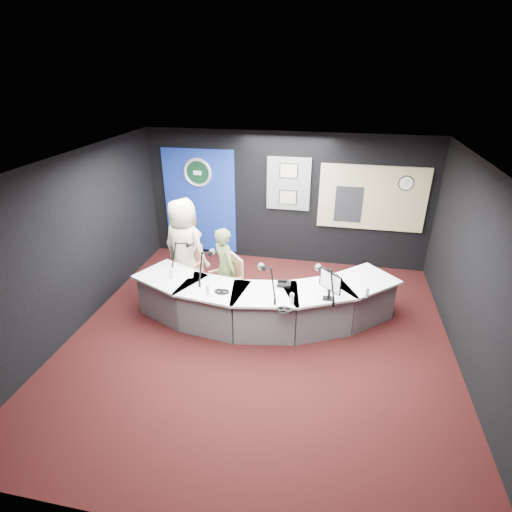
% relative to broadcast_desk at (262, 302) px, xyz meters
% --- Properties ---
extents(ground, '(6.00, 6.00, 0.00)m').
position_rel_broadcast_desk_xyz_m(ground, '(0.05, -0.55, -0.38)').
color(ground, black).
rests_on(ground, ground).
extents(ceiling, '(6.00, 6.00, 0.02)m').
position_rel_broadcast_desk_xyz_m(ceiling, '(0.05, -0.55, 2.42)').
color(ceiling, silver).
rests_on(ceiling, ground).
extents(wall_back, '(6.00, 0.02, 2.80)m').
position_rel_broadcast_desk_xyz_m(wall_back, '(0.05, 2.45, 1.02)').
color(wall_back, black).
rests_on(wall_back, ground).
extents(wall_front, '(6.00, 0.02, 2.80)m').
position_rel_broadcast_desk_xyz_m(wall_front, '(0.05, -3.55, 1.02)').
color(wall_front, black).
rests_on(wall_front, ground).
extents(wall_left, '(0.02, 6.00, 2.80)m').
position_rel_broadcast_desk_xyz_m(wall_left, '(-2.95, -0.55, 1.02)').
color(wall_left, black).
rests_on(wall_left, ground).
extents(wall_right, '(0.02, 6.00, 2.80)m').
position_rel_broadcast_desk_xyz_m(wall_right, '(3.05, -0.55, 1.02)').
color(wall_right, black).
rests_on(wall_right, ground).
extents(broadcast_desk, '(4.50, 1.90, 0.75)m').
position_rel_broadcast_desk_xyz_m(broadcast_desk, '(0.00, 0.00, 0.00)').
color(broadcast_desk, silver).
rests_on(broadcast_desk, ground).
extents(backdrop_panel, '(1.60, 0.05, 2.30)m').
position_rel_broadcast_desk_xyz_m(backdrop_panel, '(-1.85, 2.42, 0.88)').
color(backdrop_panel, navy).
rests_on(backdrop_panel, wall_back).
extents(agency_seal, '(0.63, 0.07, 0.63)m').
position_rel_broadcast_desk_xyz_m(agency_seal, '(-1.85, 2.38, 1.52)').
color(agency_seal, silver).
rests_on(agency_seal, backdrop_panel).
extents(seal_center, '(0.48, 0.01, 0.48)m').
position_rel_broadcast_desk_xyz_m(seal_center, '(-1.85, 2.38, 1.52)').
color(seal_center, black).
rests_on(seal_center, backdrop_panel).
extents(pinboard, '(0.90, 0.04, 1.10)m').
position_rel_broadcast_desk_xyz_m(pinboard, '(0.10, 2.42, 1.38)').
color(pinboard, slate).
rests_on(pinboard, wall_back).
extents(framed_photo_upper, '(0.34, 0.02, 0.27)m').
position_rel_broadcast_desk_xyz_m(framed_photo_upper, '(0.10, 2.39, 1.65)').
color(framed_photo_upper, gray).
rests_on(framed_photo_upper, pinboard).
extents(framed_photo_lower, '(0.34, 0.02, 0.27)m').
position_rel_broadcast_desk_xyz_m(framed_photo_lower, '(0.10, 2.39, 1.09)').
color(framed_photo_lower, gray).
rests_on(framed_photo_lower, pinboard).
extents(booth_window_frame, '(2.12, 0.06, 1.32)m').
position_rel_broadcast_desk_xyz_m(booth_window_frame, '(1.80, 2.42, 1.18)').
color(booth_window_frame, tan).
rests_on(booth_window_frame, wall_back).
extents(booth_glow, '(2.00, 0.02, 1.20)m').
position_rel_broadcast_desk_xyz_m(booth_glow, '(1.80, 2.41, 1.18)').
color(booth_glow, '#DAB68A').
rests_on(booth_glow, booth_window_frame).
extents(equipment_rack, '(0.55, 0.02, 0.75)m').
position_rel_broadcast_desk_xyz_m(equipment_rack, '(1.35, 2.39, 1.03)').
color(equipment_rack, black).
rests_on(equipment_rack, booth_window_frame).
extents(wall_clock, '(0.28, 0.01, 0.28)m').
position_rel_broadcast_desk_xyz_m(wall_clock, '(2.40, 2.39, 1.52)').
color(wall_clock, white).
rests_on(wall_clock, booth_window_frame).
extents(armchair_left, '(0.65, 0.65, 0.96)m').
position_rel_broadcast_desk_xyz_m(armchair_left, '(-1.57, 0.64, 0.11)').
color(armchair_left, '#B67753').
rests_on(armchair_left, ground).
extents(armchair_right, '(0.84, 0.84, 1.06)m').
position_rel_broadcast_desk_xyz_m(armchair_right, '(-0.72, 0.33, 0.16)').
color(armchair_right, '#B67753').
rests_on(armchair_right, ground).
extents(draped_jacket, '(0.51, 0.21, 0.70)m').
position_rel_broadcast_desk_xyz_m(draped_jacket, '(-1.65, 0.89, 0.24)').
color(draped_jacket, slate).
rests_on(draped_jacket, armchair_left).
extents(person_man, '(1.06, 0.86, 1.88)m').
position_rel_broadcast_desk_xyz_m(person_man, '(-1.57, 0.64, 0.56)').
color(person_man, beige).
rests_on(person_man, ground).
extents(person_woman, '(0.65, 0.65, 1.52)m').
position_rel_broadcast_desk_xyz_m(person_woman, '(-0.72, 0.33, 0.39)').
color(person_woman, '#5B6C38').
rests_on(person_woman, ground).
extents(computer_monitor, '(0.35, 0.34, 0.31)m').
position_rel_broadcast_desk_xyz_m(computer_monitor, '(1.09, -0.30, 0.70)').
color(computer_monitor, black).
rests_on(computer_monitor, broadcast_desk).
extents(desk_phone, '(0.22, 0.18, 0.05)m').
position_rel_broadcast_desk_xyz_m(desk_phone, '(0.37, -0.03, 0.40)').
color(desk_phone, black).
rests_on(desk_phone, broadcast_desk).
extents(headphones_near, '(0.22, 0.22, 0.04)m').
position_rel_broadcast_desk_xyz_m(headphones_near, '(0.47, -0.75, 0.39)').
color(headphones_near, black).
rests_on(headphones_near, broadcast_desk).
extents(headphones_far, '(0.19, 0.19, 0.03)m').
position_rel_broadcast_desk_xyz_m(headphones_far, '(-0.56, -0.44, 0.39)').
color(headphones_far, black).
rests_on(headphones_far, broadcast_desk).
extents(paper_stack, '(0.31, 0.38, 0.00)m').
position_rel_broadcast_desk_xyz_m(paper_stack, '(-1.32, 0.04, 0.38)').
color(paper_stack, white).
rests_on(paper_stack, broadcast_desk).
extents(notepad, '(0.32, 0.36, 0.00)m').
position_rel_broadcast_desk_xyz_m(notepad, '(-0.85, -0.57, 0.38)').
color(notepad, white).
rests_on(notepad, broadcast_desk).
extents(boom_mic_a, '(0.26, 0.72, 0.60)m').
position_rel_broadcast_desk_xyz_m(boom_mic_a, '(-1.47, 0.25, 0.68)').
color(boom_mic_a, black).
rests_on(boom_mic_a, broadcast_desk).
extents(boom_mic_b, '(0.16, 0.74, 0.60)m').
position_rel_broadcast_desk_xyz_m(boom_mic_b, '(-0.94, -0.03, 0.68)').
color(boom_mic_b, black).
rests_on(boom_mic_b, broadcast_desk).
extents(boom_mic_c, '(0.43, 0.66, 0.60)m').
position_rel_broadcast_desk_xyz_m(boom_mic_c, '(0.16, -0.35, 0.68)').
color(boom_mic_c, black).
rests_on(boom_mic_c, broadcast_desk).
extents(boom_mic_d, '(0.39, 0.68, 0.60)m').
position_rel_broadcast_desk_xyz_m(boom_mic_d, '(1.03, -0.22, 0.68)').
color(boom_mic_d, black).
rests_on(boom_mic_d, broadcast_desk).
extents(water_bottles, '(3.24, 0.56, 0.18)m').
position_rel_broadcast_desk_xyz_m(water_bottles, '(0.07, -0.29, 0.46)').
color(water_bottles, silver).
rests_on(water_bottles, broadcast_desk).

